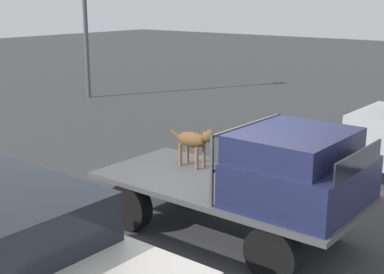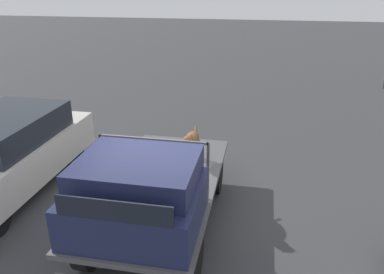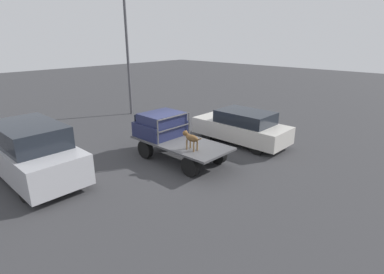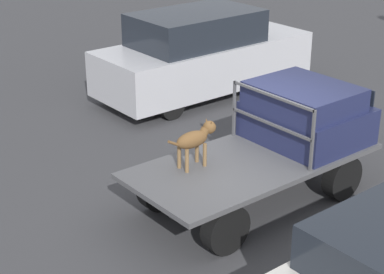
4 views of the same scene
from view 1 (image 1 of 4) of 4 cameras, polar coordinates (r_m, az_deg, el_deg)
The scene contains 6 objects.
ground_plane at distance 8.39m, azimuth 3.61°, elevation -10.19°, with size 80.00×80.00×0.00m, color #38383A.
flatbed_truck at distance 8.16m, azimuth 3.68°, elevation -6.43°, with size 4.11×1.89×0.81m.
truck_cab at distance 7.36m, azimuth 11.33°, elevation -3.43°, with size 1.58×1.77×0.98m.
truck_headboard at distance 7.70m, azimuth 5.97°, elevation -1.03°, with size 0.04×1.77×0.99m.
dog at distance 8.73m, azimuth 0.39°, elevation -0.37°, with size 0.94×0.25×0.71m.
parked_sedan at distance 6.28m, azimuth -19.72°, elevation -12.05°, with size 4.49×1.83×1.56m.
Camera 1 is at (4.33, -6.27, 3.51)m, focal length 50.00 mm.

